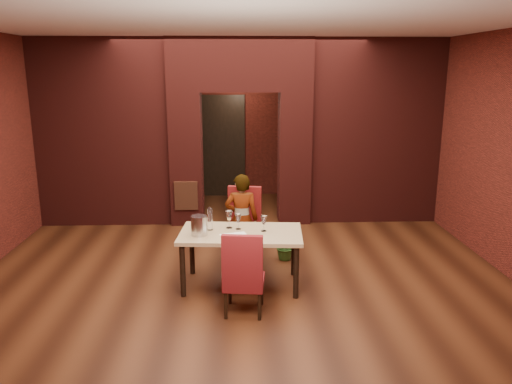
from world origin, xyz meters
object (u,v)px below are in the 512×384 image
dining_table (241,259)px  wine_bucket (199,226)px  wine_glass_c (264,224)px  wine_glass_b (238,222)px  chair_far (243,226)px  wine_glass_a (229,219)px  water_bottle (210,219)px  chair_near (244,271)px  person_seated (242,219)px  potted_plant (286,246)px

dining_table → wine_bucket: bearing=-165.2°
dining_table → wine_glass_c: 0.54m
wine_glass_b → chair_far: bearing=84.7°
chair_far → wine_glass_c: 0.87m
wine_glass_a → water_bottle: 0.25m
chair_far → water_bottle: 0.89m
wine_glass_b → wine_glass_c: 0.33m
wine_glass_a → chair_far: bearing=74.3°
wine_glass_a → water_bottle: bearing=-164.4°
chair_near → wine_glass_c: size_ratio=4.86×
person_seated → water_bottle: (-0.40, -0.67, 0.21)m
chair_far → potted_plant: (0.62, 0.05, -0.32)m
chair_far → wine_glass_c: chair_far is taller
chair_far → chair_near: chair_far is taller
dining_table → wine_glass_c: bearing=9.2°
chair_far → wine_glass_b: 0.75m
dining_table → chair_near: chair_near is taller
dining_table → potted_plant: bearing=57.2°
chair_near → wine_bucket: bearing=-43.1°
person_seated → water_bottle: size_ratio=4.38×
dining_table → wine_bucket: size_ratio=6.23×
wine_glass_a → person_seated: bearing=74.7°
chair_far → wine_glass_b: chair_far is taller
dining_table → chair_far: (0.03, 0.81, 0.17)m
chair_far → wine_glass_a: (-0.18, -0.64, 0.29)m
wine_glass_c → wine_bucket: size_ratio=0.82×
wine_glass_c → water_bottle: (-0.67, 0.08, 0.05)m
water_bottle → wine_bucket: bearing=-121.5°
wine_glass_c → wine_glass_b: bearing=163.8°
wine_glass_b → wine_bucket: bearing=-156.1°
chair_near → person_seated: size_ratio=0.76×
person_seated → water_bottle: 0.81m
water_bottle → potted_plant: (1.04, 0.76, -0.65)m
chair_far → person_seated: person_seated is taller
wine_glass_c → potted_plant: (0.36, 0.84, -0.60)m
dining_table → person_seated: size_ratio=1.17×
chair_near → water_bottle: bearing=-57.0°
potted_plant → dining_table: bearing=-127.1°
chair_near → water_bottle: water_bottle is taller
chair_far → person_seated: size_ratio=0.82×
wine_glass_c → potted_plant: wine_glass_c is taller
water_bottle → potted_plant: size_ratio=0.72×
person_seated → wine_glass_c: 0.81m
chair_far → wine_glass_c: (0.25, -0.79, 0.28)m
wine_glass_c → water_bottle: size_ratio=0.68×
wine_glass_c → chair_far: bearing=107.8°
wine_glass_b → water_bottle: water_bottle is taller
wine_glass_a → wine_glass_b: 0.13m
chair_near → chair_far: bearing=-83.7°
wine_bucket → water_bottle: water_bottle is taller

